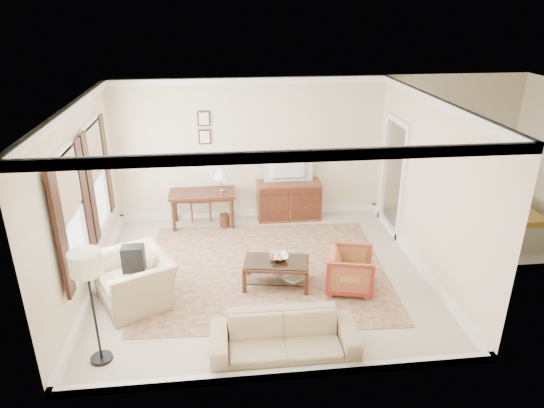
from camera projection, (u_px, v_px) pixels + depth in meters
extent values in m
cube|color=beige|center=(262.00, 274.00, 8.18)|extent=(5.50, 5.00, 0.01)
cube|color=white|center=(261.00, 102.00, 7.05)|extent=(5.50, 5.00, 0.01)
cube|color=beige|center=(250.00, 149.00, 9.90)|extent=(5.50, 0.01, 2.90)
cube|color=beige|center=(283.00, 278.00, 5.33)|extent=(5.50, 0.01, 2.90)
cube|color=beige|center=(81.00, 202.00, 7.33)|extent=(0.01, 5.00, 2.90)
cube|color=beige|center=(429.00, 187.00, 7.90)|extent=(0.01, 5.00, 2.90)
cube|color=beige|center=(468.00, 232.00, 9.67)|extent=(3.00, 2.70, 0.01)
cube|color=#5A1E20|center=(265.00, 269.00, 8.31)|extent=(4.24, 3.69, 0.01)
cube|color=#4F2416|center=(202.00, 193.00, 9.70)|extent=(1.32, 0.66, 0.05)
cylinder|color=#4F2416|center=(174.00, 216.00, 9.55)|extent=(0.07, 0.07, 0.67)
cylinder|color=#4F2416|center=(232.00, 214.00, 9.67)|extent=(0.07, 0.07, 0.67)
cylinder|color=#4F2416|center=(175.00, 206.00, 10.01)|extent=(0.07, 0.07, 0.67)
cylinder|color=#4F2416|center=(231.00, 204.00, 10.13)|extent=(0.07, 0.07, 0.67)
cube|color=brown|center=(289.00, 200.00, 10.13)|extent=(1.31, 0.50, 0.81)
imported|color=black|center=(289.00, 160.00, 9.77)|extent=(0.96, 0.55, 0.13)
cube|color=#4F2416|center=(276.00, 263.00, 7.72)|extent=(1.12, 0.78, 0.04)
cube|color=silver|center=(276.00, 261.00, 7.71)|extent=(1.05, 0.71, 0.01)
cube|color=silver|center=(276.00, 277.00, 7.82)|extent=(1.03, 0.69, 0.02)
cube|color=#4F2416|center=(245.00, 282.00, 7.58)|extent=(0.07, 0.07, 0.40)
cube|color=#4F2416|center=(306.00, 284.00, 7.52)|extent=(0.07, 0.07, 0.40)
cube|color=#4F2416|center=(248.00, 264.00, 8.08)|extent=(0.07, 0.07, 0.40)
cube|color=#4F2416|center=(307.00, 266.00, 8.02)|extent=(0.07, 0.07, 0.40)
imported|color=silver|center=(279.00, 256.00, 7.75)|extent=(0.42, 0.42, 0.10)
imported|color=brown|center=(270.00, 273.00, 7.87)|extent=(0.28, 0.12, 0.38)
imported|color=brown|center=(289.00, 276.00, 7.81)|extent=(0.21, 0.22, 0.38)
imported|color=maroon|center=(350.00, 268.00, 7.62)|extent=(0.83, 0.87, 0.75)
imported|color=tan|center=(135.00, 272.00, 7.26)|extent=(1.18, 1.36, 1.00)
cube|color=black|center=(133.00, 257.00, 7.19)|extent=(0.30, 0.37, 0.40)
imported|color=tan|center=(284.00, 332.00, 6.17)|extent=(1.89, 0.58, 0.74)
cylinder|color=black|center=(102.00, 358.00, 6.23)|extent=(0.28, 0.28, 0.04)
cylinder|color=black|center=(95.00, 316.00, 5.97)|extent=(0.03, 0.03, 1.31)
cylinder|color=silver|center=(85.00, 263.00, 5.68)|extent=(0.39, 0.39, 0.28)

